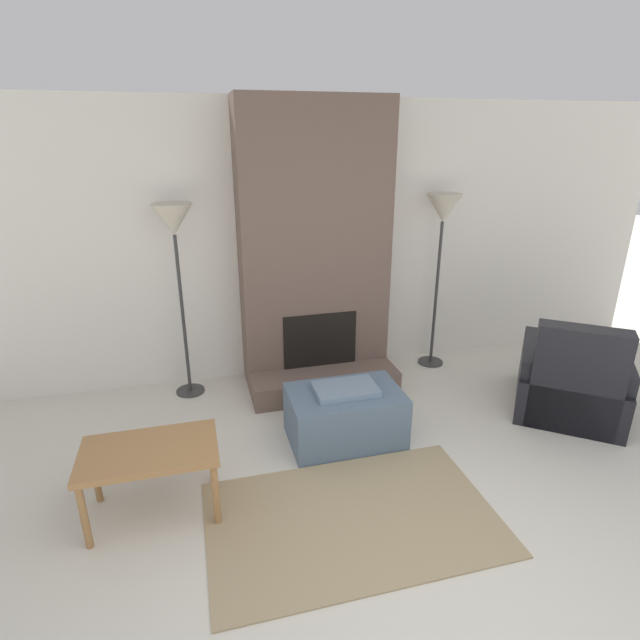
% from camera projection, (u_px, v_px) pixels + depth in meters
% --- Properties ---
extents(wall_back, '(7.64, 0.06, 2.60)m').
position_uv_depth(wall_back, '(308.00, 243.00, 4.80)').
color(wall_back, silver).
rests_on(wall_back, ground_plane).
extents(fireplace, '(1.36, 0.81, 2.60)m').
position_uv_depth(fireplace, '(315.00, 258.00, 4.58)').
color(fireplace, brown).
rests_on(fireplace, ground_plane).
extents(ottoman, '(0.88, 0.56, 0.47)m').
position_uv_depth(ottoman, '(345.00, 415.00, 3.91)').
color(ottoman, slate).
rests_on(ottoman, ground_plane).
extents(armchair, '(1.25, 1.27, 0.89)m').
position_uv_depth(armchair, '(571.00, 384.00, 4.28)').
color(armchair, black).
rests_on(armchair, ground_plane).
extents(side_table, '(0.83, 0.49, 0.48)m').
position_uv_depth(side_table, '(150.00, 457.00, 3.07)').
color(side_table, '#9E7042').
rests_on(side_table, ground_plane).
extents(floor_lamp_left, '(0.34, 0.34, 1.75)m').
position_uv_depth(floor_lamp_left, '(174.00, 231.00, 4.18)').
color(floor_lamp_left, '#333333').
rests_on(floor_lamp_left, ground_plane).
extents(floor_lamp_right, '(0.34, 0.34, 1.76)m').
position_uv_depth(floor_lamp_right, '(443.00, 218.00, 4.77)').
color(floor_lamp_right, '#333333').
rests_on(floor_lamp_right, ground_plane).
extents(area_rug, '(1.81, 1.13, 0.01)m').
position_uv_depth(area_rug, '(352.00, 518.00, 3.15)').
color(area_rug, '#9E8966').
rests_on(area_rug, ground_plane).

